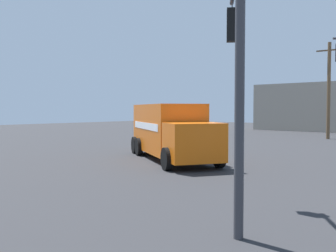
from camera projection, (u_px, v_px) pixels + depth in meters
The scene contains 5 objects.
ground_plane at pixel (183, 160), 19.65m from camera, with size 100.00×100.00×0.00m, color #2B2B2D.
delivery_truck at pixel (171, 131), 19.82m from camera, with size 8.23×6.35×2.91m.
traffic_light_primary at pixel (237, 53), 8.72m from camera, with size 2.32×3.22×6.06m.
utility_pole at pixel (329, 89), 33.19m from camera, with size 2.20×0.33×8.52m.
building_backdrop at pixel (336, 107), 44.63m from camera, with size 18.56×6.00×5.77m, color gray.
Camera 1 is at (12.50, -15.05, 2.66)m, focal length 40.29 mm.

